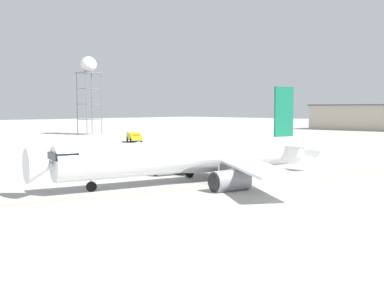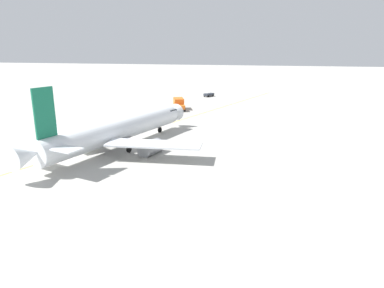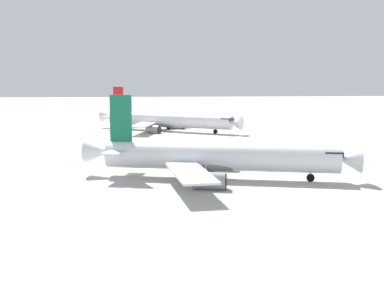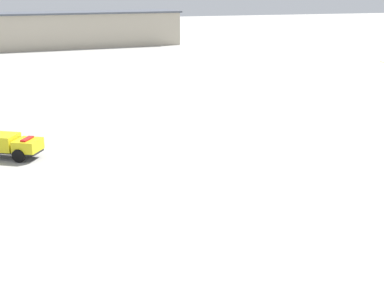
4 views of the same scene
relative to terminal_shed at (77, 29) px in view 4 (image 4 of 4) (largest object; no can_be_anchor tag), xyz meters
The scene contains 1 object.
terminal_shed is the anchor object (origin of this frame).
Camera 4 is at (-22.94, 52.30, 17.33)m, focal length 50.12 mm.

